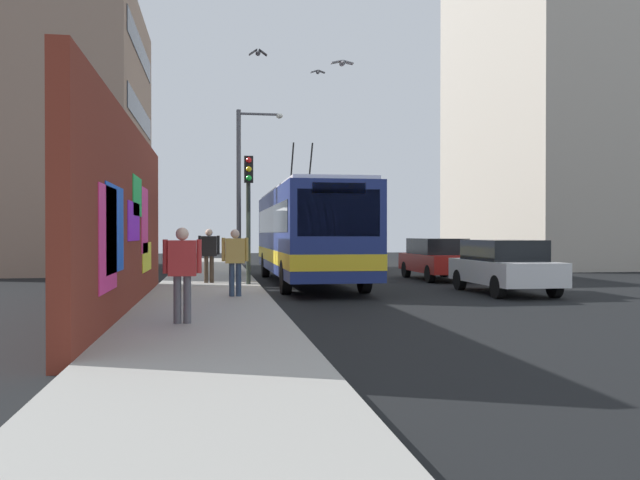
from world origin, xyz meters
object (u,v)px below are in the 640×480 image
Objects in this scene: pedestrian_at_curb at (235,257)px; street_lamp at (244,179)px; parked_car_white at (504,265)px; traffic_light at (248,198)px; pedestrian_midblock at (209,251)px; pedestrian_near_wall at (182,267)px; parked_car_red at (437,258)px; city_bus at (307,231)px.

pedestrian_at_curb is 9.86m from street_lamp.
parked_car_white is 8.10m from traffic_light.
pedestrian_at_curb is 0.26× the size of street_lamp.
street_lamp reaches higher than pedestrian_midblock.
street_lamp is at bearing -1.15° from traffic_light.
pedestrian_at_curb is (-1.16, 7.90, 0.34)m from parked_car_white.
traffic_light is (-0.97, -1.25, 1.70)m from pedestrian_midblock.
street_lamp reaches higher than pedestrian_near_wall.
pedestrian_midblock is at bearing 52.23° from traffic_light.
traffic_light is 0.62× the size of street_lamp.
street_lamp is at bearing 41.17° from parked_car_white.
pedestrian_at_curb reaches higher than parked_car_red.
pedestrian_midblock is (-2.20, 8.60, 0.37)m from parked_car_red.
street_lamp is at bearing 28.87° from city_bus.
parked_car_red is at bearing 0.00° from parked_car_white.
city_bus reaches higher than pedestrian_at_curb.
parked_car_red is 8.24m from street_lamp.
pedestrian_at_curb reaches higher than parked_car_white.
pedestrian_midblock is (9.84, -0.40, 0.03)m from pedestrian_near_wall.
traffic_light reaches higher than pedestrian_midblock.
parked_car_white is at bearing -110.20° from traffic_light.
parked_car_white is 5.87m from parked_car_red.
parked_car_white is 2.46× the size of pedestrian_near_wall.
parked_car_white is at bearing -180.00° from parked_car_red.
city_bus is 4.71m from street_lamp.
parked_car_white is 2.40× the size of pedestrian_midblock.
street_lamp is at bearing -6.95° from pedestrian_near_wall.
city_bus is at bearing -74.99° from pedestrian_midblock.
parked_car_red is 2.58× the size of pedestrian_near_wall.
parked_car_white is 2.47× the size of pedestrian_at_curb.
pedestrian_near_wall is (-12.04, 9.00, 0.34)m from parked_car_red.
pedestrian_near_wall is 0.42× the size of traffic_light.
parked_car_red is at bearing -48.32° from pedestrian_at_curb.
city_bus is 6.87× the size of pedestrian_near_wall.
pedestrian_midblock reaches higher than pedestrian_near_wall.
city_bus reaches higher than pedestrian_near_wall.
traffic_light is at bearing -127.77° from pedestrian_midblock.
street_lamp reaches higher than traffic_light.
pedestrian_near_wall is 9.85m from pedestrian_midblock.
parked_car_red is 8.88m from pedestrian_midblock.
parked_car_red is at bearing -36.78° from pedestrian_near_wall.
parked_car_red is 2.59× the size of pedestrian_at_curb.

